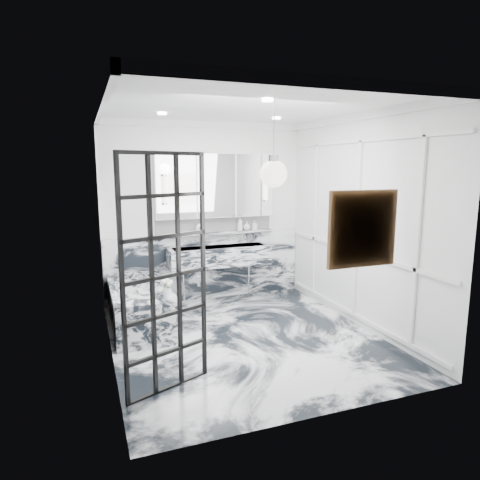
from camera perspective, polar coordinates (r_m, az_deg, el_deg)
name	(u,v)px	position (r m, az deg, el deg)	size (l,w,h in m)	color
floor	(246,338)	(5.49, 0.75, -12.94)	(3.60, 3.60, 0.00)	silver
ceiling	(246,106)	(5.10, 0.83, 17.43)	(3.60, 3.60, 0.00)	white
wall_back	(205,212)	(6.81, -4.67, 3.71)	(3.60, 3.60, 0.00)	white
wall_front	(326,257)	(3.52, 11.39, -2.30)	(3.60, 3.60, 0.00)	white
wall_left	(106,235)	(4.78, -17.41, 0.65)	(3.60, 3.60, 0.00)	white
wall_right	(359,222)	(5.87, 15.53, 2.39)	(3.60, 3.60, 0.00)	white
marble_clad_back	(206,266)	(6.93, -4.51, -3.52)	(3.18, 0.05, 1.05)	silver
marble_clad_left	(108,240)	(4.79, -17.19, -0.05)	(0.02, 3.56, 2.68)	silver
panel_molding	(357,229)	(5.88, 15.33, 1.42)	(0.03, 3.40, 2.30)	white
soap_bottle_a	(240,223)	(6.92, -0.02, 2.22)	(0.09, 0.09, 0.23)	#8C5919
soap_bottle_b	(254,225)	(7.01, 1.90, 2.01)	(0.07, 0.07, 0.16)	#4C4C51
soap_bottle_c	(247,226)	(6.96, 0.90, 1.91)	(0.11, 0.11, 0.15)	silver
face_pot	(200,228)	(6.72, -5.36, 1.60)	(0.15, 0.15, 0.15)	white
amber_bottle	(246,227)	(6.96, 0.85, 1.72)	(0.04, 0.04, 0.10)	#8C5919
flower_vase	(167,294)	(5.26, -9.76, -7.07)	(0.08, 0.08, 0.12)	silver
crittall_door	(166,276)	(4.03, -9.88, -4.78)	(0.88, 0.04, 2.24)	black
artwork	(363,229)	(3.72, 16.03, 1.45)	(0.55, 0.05, 0.55)	#CA5414
pendant_light	(273,174)	(4.00, 4.48, 8.77)	(0.25, 0.25, 0.25)	white
trough_sink	(219,256)	(6.72, -2.79, -2.13)	(1.60, 0.45, 0.30)	silver
ledge	(216,233)	(6.82, -3.24, 0.94)	(1.90, 0.14, 0.04)	silver
subway_tile	(215,224)	(6.86, -3.40, 2.13)	(1.90, 0.03, 0.23)	white
mirror_cabinet	(215,186)	(6.75, -3.31, 7.25)	(1.90, 0.16, 1.00)	white
sconce_left	(164,190)	(6.46, -10.07, 6.64)	(0.07, 0.07, 0.40)	white
sconce_right	(266,188)	(6.94, 3.46, 6.99)	(0.07, 0.07, 0.40)	white
bathtub	(140,306)	(5.95, -13.18, -8.55)	(0.75, 1.65, 0.55)	silver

